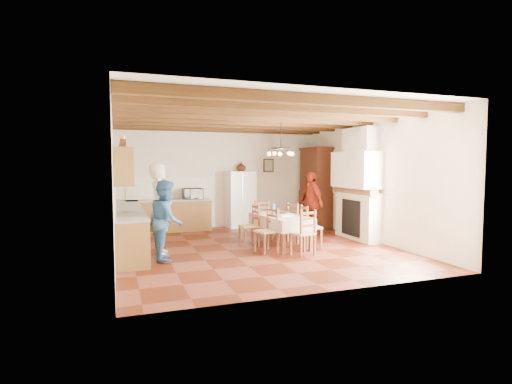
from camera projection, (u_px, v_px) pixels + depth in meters
floor at (256, 249)px, 8.99m from camera, size 6.00×6.50×0.02m
ceiling at (256, 113)px, 8.78m from camera, size 6.00×6.50×0.02m
wall_back at (220, 177)px, 11.95m from camera, size 6.00×0.02×3.00m
wall_front at (331, 191)px, 5.82m from camera, size 6.00×0.02×3.00m
wall_left at (113, 184)px, 7.88m from camera, size 0.02×6.50×3.00m
wall_right at (370, 180)px, 9.89m from camera, size 0.02×6.50×3.00m
ceiling_beams at (256, 118)px, 8.79m from camera, size 6.00×6.30×0.16m
lower_cabinets_left at (129, 229)px, 9.05m from camera, size 0.60×4.30×0.86m
lower_cabinets_back at (169, 216)px, 11.22m from camera, size 2.30×0.60×0.86m
countertop_left at (128, 209)px, 9.02m from camera, size 0.62×4.30×0.04m
countertop_back at (169, 200)px, 11.19m from camera, size 2.34×0.62×0.04m
backsplash_left at (115, 195)px, 8.90m from camera, size 0.03×4.30×0.60m
backsplash_back at (168, 188)px, 11.43m from camera, size 2.30×0.03×0.60m
upper_cabinets at (122, 166)px, 8.91m from camera, size 0.35×4.20×0.70m
fireplace at (356, 184)px, 9.99m from camera, size 0.56×1.60×2.80m
wall_picture at (268, 165)px, 12.42m from camera, size 0.34×0.03×0.42m
refrigerator at (239, 199)px, 12.03m from camera, size 0.92×0.79×1.67m
hutch at (316, 187)px, 12.06m from camera, size 0.60×1.33×2.39m
dining_table at (281, 219)px, 9.15m from camera, size 1.02×1.74×0.73m
chandelier at (281, 148)px, 9.03m from camera, size 0.47×0.47×0.03m
chair_left_near at (266, 230)px, 8.54m from camera, size 0.49×0.50×0.96m
chair_left_far at (249, 225)px, 9.24m from camera, size 0.42×0.44×0.96m
chair_right_near at (311, 226)px, 9.09m from camera, size 0.43×0.45×0.96m
chair_right_far at (298, 222)px, 9.71m from camera, size 0.50×0.51×0.96m
chair_end_near at (303, 232)px, 8.29m from camera, size 0.50×0.48×0.96m
chair_end_far at (263, 220)px, 10.08m from camera, size 0.47×0.45×0.96m
person_man at (160, 209)px, 8.30m from camera, size 0.51×0.73×1.93m
person_woman_blue at (166, 220)px, 7.89m from camera, size 0.68×0.83×1.59m
person_woman_red at (311, 203)px, 10.71m from camera, size 0.50×1.02×1.69m
microwave at (193, 194)px, 11.40m from camera, size 0.57×0.41×0.30m
fridge_vase at (241, 167)px, 11.99m from camera, size 0.33×0.33×0.29m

